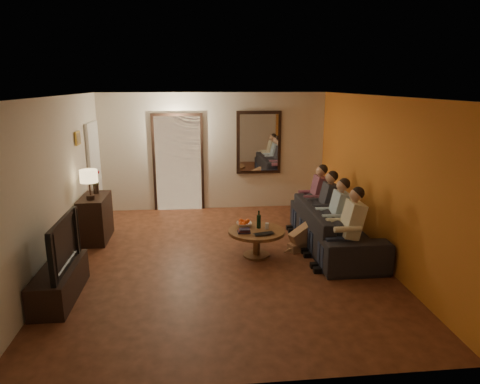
{
  "coord_description": "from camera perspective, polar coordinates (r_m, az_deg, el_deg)",
  "views": [
    {
      "loc": [
        -0.41,
        -6.47,
        2.78
      ],
      "look_at": [
        0.3,
        0.3,
        1.05
      ],
      "focal_mm": 32.0,
      "sensor_mm": 36.0,
      "label": 1
    }
  ],
  "objects": [
    {
      "name": "left_wall",
      "position": [
        6.96,
        -23.3,
        0.8
      ],
      "size": [
        0.02,
        6.0,
        2.6
      ],
      "primitive_type": "cube",
      "color": "beige",
      "rests_on": "floor"
    },
    {
      "name": "white_door",
      "position": [
        9.18,
        -18.78,
        2.44
      ],
      "size": [
        0.06,
        0.85,
        2.04
      ],
      "primitive_type": "cube",
      "color": "white",
      "rests_on": "floor"
    },
    {
      "name": "person_c",
      "position": [
        7.77,
        11.18,
        -2.32
      ],
      "size": [
        0.6,
        0.4,
        1.2
      ],
      "primitive_type": null,
      "color": "tan",
      "rests_on": "sofa"
    },
    {
      "name": "fridge_glimpse",
      "position": [
        9.65,
        -6.7,
        2.92
      ],
      "size": [
        0.45,
        0.03,
        1.7
      ],
      "primitive_type": "cube",
      "color": "silver",
      "rests_on": "floor"
    },
    {
      "name": "floor",
      "position": [
        7.06,
        -2.2,
        -8.96
      ],
      "size": [
        5.0,
        6.0,
        0.01
      ],
      "primitive_type": "cube",
      "color": "#482313",
      "rests_on": "ground"
    },
    {
      "name": "bowl",
      "position": [
        7.21,
        0.56,
        -4.33
      ],
      "size": [
        0.26,
        0.26,
        0.06
      ],
      "primitive_type": "imported",
      "color": "white",
      "rests_on": "coffee_table"
    },
    {
      "name": "kitchen_doorway",
      "position": [
        9.62,
        -8.22,
        3.75
      ],
      "size": [
        1.0,
        0.06,
        2.1
      ],
      "primitive_type": "cube",
      "color": "#FFE0A5",
      "rests_on": "floor"
    },
    {
      "name": "person_b",
      "position": [
        7.23,
        12.56,
        -3.66
      ],
      "size": [
        0.6,
        0.4,
        1.2
      ],
      "primitive_type": null,
      "color": "tan",
      "rests_on": "sofa"
    },
    {
      "name": "right_wall",
      "position": [
        7.25,
        17.83,
        1.78
      ],
      "size": [
        0.02,
        6.0,
        2.6
      ],
      "primitive_type": "cube",
      "color": "beige",
      "rests_on": "floor"
    },
    {
      "name": "dresser",
      "position": [
        8.2,
        -18.7,
        -3.32
      ],
      "size": [
        0.45,
        0.92,
        0.82
      ],
      "primitive_type": "cube",
      "color": "black",
      "rests_on": "floor"
    },
    {
      "name": "back_wall",
      "position": [
        9.6,
        -3.47,
        5.36
      ],
      "size": [
        5.0,
        0.02,
        2.6
      ],
      "primitive_type": "cube",
      "color": "beige",
      "rests_on": "floor"
    },
    {
      "name": "person_d",
      "position": [
        8.32,
        9.99,
        -1.15
      ],
      "size": [
        0.6,
        0.4,
        1.2
      ],
      "primitive_type": null,
      "color": "tan",
      "rests_on": "sofa"
    },
    {
      "name": "wine_glass",
      "position": [
        7.09,
        3.61,
        -4.53
      ],
      "size": [
        0.06,
        0.06,
        0.1
      ],
      "primitive_type": "cylinder",
      "color": "silver",
      "rests_on": "coffee_table"
    },
    {
      "name": "laptop",
      "position": [
        6.79,
        3.4,
        -5.74
      ],
      "size": [
        0.37,
        0.29,
        0.03
      ],
      "primitive_type": "imported",
      "rotation": [
        0.0,
        0.0,
        0.25
      ],
      "color": "black",
      "rests_on": "coffee_table"
    },
    {
      "name": "sofa",
      "position": [
        7.6,
        12.48,
        -4.56
      ],
      "size": [
        2.57,
        1.02,
        0.75
      ],
      "primitive_type": "imported",
      "rotation": [
        0.0,
        0.0,
        1.57
      ],
      "color": "black",
      "rests_on": "floor"
    },
    {
      "name": "tv",
      "position": [
        6.07,
        -23.4,
        -6.36
      ],
      "size": [
        1.18,
        0.15,
        0.68
      ],
      "primitive_type": "imported",
      "rotation": [
        0.0,
        0.0,
        1.57
      ],
      "color": "black",
      "rests_on": "tv_stand"
    },
    {
      "name": "door_trim",
      "position": [
        9.61,
        -8.22,
        3.74
      ],
      "size": [
        1.12,
        0.04,
        2.22
      ],
      "primitive_type": "cube",
      "color": "black",
      "rests_on": "floor"
    },
    {
      "name": "person_a",
      "position": [
        6.69,
        14.17,
        -5.22
      ],
      "size": [
        0.6,
        0.4,
        1.2
      ],
      "primitive_type": null,
      "color": "tan",
      "rests_on": "sofa"
    },
    {
      "name": "table_lamp",
      "position": [
        7.82,
        -19.43,
        0.94
      ],
      "size": [
        0.3,
        0.3,
        0.54
      ],
      "primitive_type": null,
      "color": "beige",
      "rests_on": "dresser"
    },
    {
      "name": "wine_bottle",
      "position": [
        7.09,
        2.52,
        -3.63
      ],
      "size": [
        0.07,
        0.07,
        0.31
      ],
      "primitive_type": null,
      "color": "black",
      "rests_on": "coffee_table"
    },
    {
      "name": "coffee_table",
      "position": [
        7.12,
        2.2,
        -6.81
      ],
      "size": [
        0.98,
        0.98,
        0.45
      ],
      "primitive_type": "cylinder",
      "rotation": [
        0.0,
        0.0,
        -0.06
      ],
      "color": "brown",
      "rests_on": "floor"
    },
    {
      "name": "mirror_glass",
      "position": [
        9.59,
        2.54,
        6.58
      ],
      "size": [
        0.86,
        0.02,
        1.26
      ],
      "primitive_type": "cube",
      "color": "white",
      "rests_on": "back_wall"
    },
    {
      "name": "dog",
      "position": [
        7.41,
        8.31,
        -5.63
      ],
      "size": [
        0.61,
        0.44,
        0.56
      ],
      "primitive_type": null,
      "rotation": [
        0.0,
        0.0,
        0.4
      ],
      "color": "#B27C52",
      "rests_on": "floor"
    },
    {
      "name": "tv_stand",
      "position": [
        6.27,
        -22.9,
        -11.1
      ],
      "size": [
        0.45,
        1.29,
        0.43
      ],
      "primitive_type": "cube",
      "color": "black",
      "rests_on": "floor"
    },
    {
      "name": "mirror_frame",
      "position": [
        9.62,
        2.52,
        6.6
      ],
      "size": [
        1.0,
        0.05,
        1.4
      ],
      "primitive_type": "cube",
      "color": "black",
      "rests_on": "back_wall"
    },
    {
      "name": "flower_vase",
      "position": [
        8.25,
        -18.72,
        1.31
      ],
      "size": [
        0.14,
        0.14,
        0.44
      ],
      "primitive_type": null,
      "color": "red",
      "rests_on": "dresser"
    },
    {
      "name": "orange_accent",
      "position": [
        7.25,
        17.76,
        1.78
      ],
      "size": [
        0.01,
        6.0,
        2.6
      ],
      "primitive_type": "cube",
      "color": "orange",
      "rests_on": "right_wall"
    },
    {
      "name": "book_stack",
      "position": [
        6.91,
        0.53,
        -5.16
      ],
      "size": [
        0.2,
        0.15,
        0.07
      ],
      "primitive_type": null,
      "color": "black",
      "rests_on": "coffee_table"
    },
    {
      "name": "framed_art",
      "position": [
        8.1,
        -20.83,
        6.74
      ],
      "size": [
        0.03,
        0.28,
        0.24
      ],
      "primitive_type": "cube",
      "color": "#B28C33",
      "rests_on": "left_wall"
    },
    {
      "name": "front_wall",
      "position": [
        3.8,
        0.68,
        -8.71
      ],
      "size": [
        5.0,
        0.02,
        2.6
      ],
      "primitive_type": "cube",
      "color": "beige",
      "rests_on": "floor"
    },
    {
      "name": "ceiling",
      "position": [
        6.49,
        -2.42,
        12.65
      ],
      "size": [
        5.0,
        6.0,
        0.01
      ],
      "primitive_type": "cube",
      "color": "white",
      "rests_on": "back_wall"
    },
    {
      "name": "art_canvas",
      "position": [
        8.09,
        -20.72,
        6.74
      ],
      "size": [
        0.01,
        0.22,
        0.18
      ],
      "primitive_type": "cube",
      "color": "brown",
      "rests_on": "left_wall"
    },
    {
      "name": "oranges",
      "position": [
        7.19,
        0.56,
        -3.82
      ],
      "size": [
        0.2,
        0.2,
        0.08
      ],
      "primitive_type": null,
      "color": "#F55114",
      "rests_on": "bowl"
    }
  ]
}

